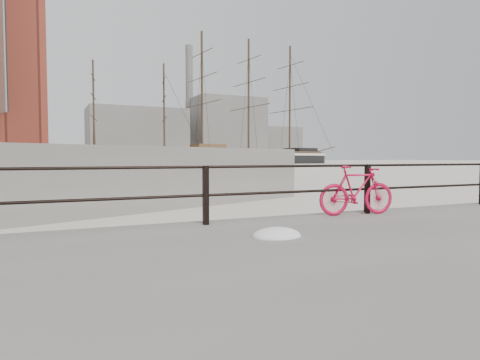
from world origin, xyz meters
name	(u,v)px	position (x,y,z in m)	size (l,w,h in m)	color
ground	(475,219)	(0.00, 0.00, 0.00)	(400.00, 400.00, 0.00)	white
bicycle	(357,190)	(-3.86, -0.25, 0.84)	(1.63, 0.24, 0.98)	red
barque_black	(249,164)	(35.45, 85.12, 0.00)	(54.00, 17.67, 30.97)	black
schooner_mid	(130,166)	(5.01, 71.60, 0.00)	(26.97, 11.41, 19.57)	white
industrial_west	(137,136)	(20.00, 140.00, 9.00)	(32.00, 18.00, 18.00)	gray
industrial_mid	(226,130)	(55.00, 145.00, 12.00)	(26.00, 20.00, 24.00)	gray
industrial_east	(272,144)	(78.00, 150.00, 7.00)	(20.00, 16.00, 14.00)	gray
smokestack	(189,104)	(42.00, 150.00, 22.00)	(2.80, 2.80, 44.00)	gray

